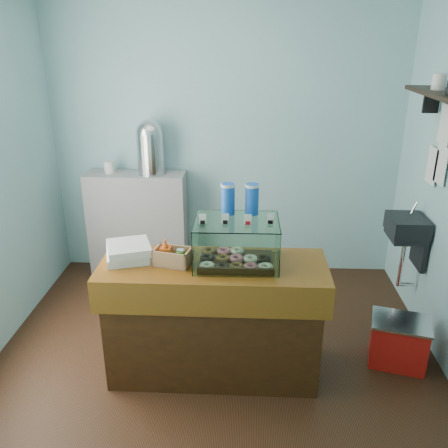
# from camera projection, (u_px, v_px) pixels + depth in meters

# --- Properties ---
(ground) EXTENTS (3.50, 3.50, 0.00)m
(ground) POSITION_uv_depth(u_px,v_px,m) (216.00, 349.00, 3.88)
(ground) COLOR black
(ground) RESTS_ON ground
(room_shell) EXTENTS (3.54, 3.04, 2.82)m
(room_shell) POSITION_uv_depth(u_px,v_px,m) (219.00, 142.00, 3.25)
(room_shell) COLOR #83B5C0
(room_shell) RESTS_ON ground
(counter) EXTENTS (1.60, 0.60, 0.90)m
(counter) POSITION_uv_depth(u_px,v_px,m) (214.00, 318.00, 3.47)
(counter) COLOR #3F200C
(counter) RESTS_ON ground
(back_shelf) EXTENTS (1.00, 0.32, 1.10)m
(back_shelf) POSITION_uv_depth(u_px,v_px,m) (138.00, 224.00, 4.94)
(back_shelf) COLOR gray
(back_shelf) RESTS_ON ground
(display_case) EXTENTS (0.59, 0.43, 0.54)m
(display_case) POSITION_uv_depth(u_px,v_px,m) (236.00, 239.00, 3.29)
(display_case) COLOR #351C10
(display_case) RESTS_ON counter
(condiment_crate) EXTENTS (0.28, 0.20, 0.18)m
(condiment_crate) POSITION_uv_depth(u_px,v_px,m) (171.00, 256.00, 3.28)
(condiment_crate) COLOR #A57B52
(condiment_crate) RESTS_ON counter
(pastry_boxes) EXTENTS (0.38, 0.37, 0.12)m
(pastry_boxes) POSITION_uv_depth(u_px,v_px,m) (128.00, 252.00, 3.37)
(pastry_boxes) COLOR silver
(pastry_boxes) RESTS_ON counter
(coffee_urn) EXTENTS (0.29, 0.29, 0.54)m
(coffee_urn) POSITION_uv_depth(u_px,v_px,m) (150.00, 146.00, 4.62)
(coffee_urn) COLOR silver
(coffee_urn) RESTS_ON back_shelf
(red_cooler) EXTENTS (0.50, 0.42, 0.38)m
(red_cooler) POSITION_uv_depth(u_px,v_px,m) (398.00, 341.00, 3.66)
(red_cooler) COLOR red
(red_cooler) RESTS_ON ground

